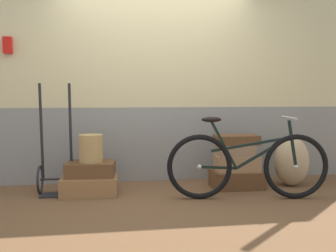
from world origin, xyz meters
TOP-DOWN VIEW (x-y plane):
  - ground at (0.00, 0.00)m, footprint 8.45×5.20m
  - station_building at (0.01, 0.85)m, footprint 6.45×0.74m
  - suitcase_0 at (-0.82, 0.20)m, footprint 0.65×0.48m
  - suitcase_1 at (-0.81, 0.21)m, footprint 0.58×0.42m
  - suitcase_2 at (0.95, 0.22)m, footprint 0.62×0.41m
  - suitcase_3 at (0.96, 0.24)m, footprint 0.55×0.38m
  - suitcase_4 at (0.94, 0.23)m, footprint 0.46×0.32m
  - suitcase_5 at (0.95, 0.24)m, footprint 0.53×0.34m
  - wicker_basket at (-0.80, 0.22)m, footprint 0.28×0.28m
  - luggage_trolley at (-1.20, 0.28)m, footprint 0.41×0.39m
  - burlap_sack at (1.68, 0.23)m, footprint 0.44×0.37m
  - bicycle at (0.90, -0.28)m, footprint 1.76×0.46m

SIDE VIEW (x-z plane):
  - ground at x=0.00m, z-range -0.06..0.00m
  - suitcase_0 at x=-0.82m, z-range 0.00..0.21m
  - suitcase_2 at x=0.95m, z-range 0.00..0.21m
  - luggage_trolley at x=-1.20m, z-range -0.36..0.92m
  - suitcase_1 at x=-0.81m, z-range 0.21..0.37m
  - suitcase_3 at x=0.96m, z-range 0.21..0.40m
  - burlap_sack at x=1.68m, z-range 0.00..0.62m
  - bicycle at x=0.90m, z-range -0.08..0.83m
  - suitcase_4 at x=0.94m, z-range 0.40..0.54m
  - wicker_basket at x=-0.80m, z-range 0.37..0.69m
  - suitcase_5 at x=0.95m, z-range 0.54..0.65m
  - station_building at x=0.01m, z-range 0.01..3.16m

